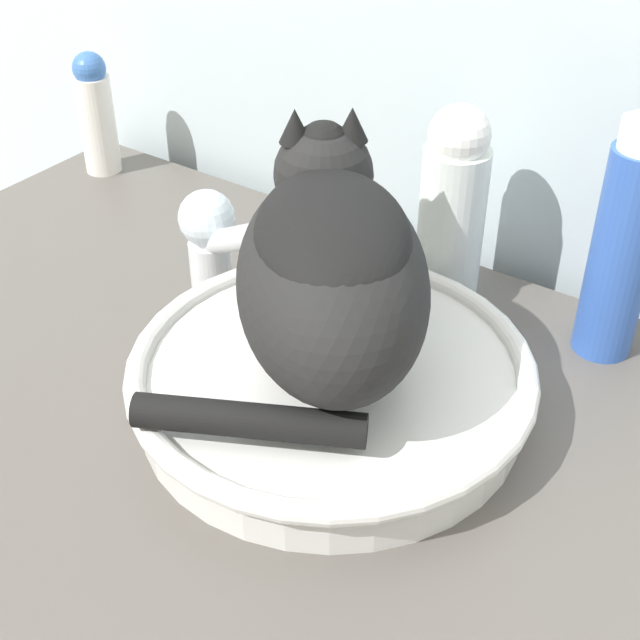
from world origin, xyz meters
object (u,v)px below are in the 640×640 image
(cat, at_px, (330,264))
(faucet, at_px, (213,237))
(lotion_bottle_white, at_px, (453,205))
(shampoo_bottle_tall, at_px, (623,246))
(deodorant_stick, at_px, (96,113))

(cat, relative_size, faucet, 2.28)
(lotion_bottle_white, bearing_deg, cat, -90.46)
(cat, height_order, shampoo_bottle_tall, cat)
(lotion_bottle_white, height_order, shampoo_bottle_tall, shampoo_bottle_tall)
(deodorant_stick, bearing_deg, lotion_bottle_white, 0.00)
(faucet, relative_size, shampoo_bottle_tall, 0.60)
(lotion_bottle_white, height_order, deodorant_stick, lotion_bottle_white)
(cat, xyz_separation_m, shampoo_bottle_tall, (0.17, 0.22, -0.03))
(cat, height_order, deodorant_stick, cat)
(cat, xyz_separation_m, deodorant_stick, (-0.51, 0.22, -0.06))
(cat, relative_size, lotion_bottle_white, 1.53)
(deodorant_stick, bearing_deg, faucet, -24.38)
(faucet, relative_size, deodorant_stick, 0.88)
(lotion_bottle_white, relative_size, deodorant_stick, 1.31)
(cat, xyz_separation_m, lotion_bottle_white, (0.00, 0.22, -0.04))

